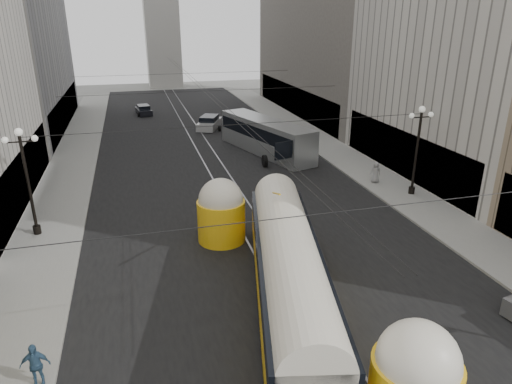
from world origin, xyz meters
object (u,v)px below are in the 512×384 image
city_bus (266,135)px  pedestrian_sidewalk_right (376,172)px  pedestrian_sidewalk_left (35,365)px  streetcar (289,269)px

city_bus → pedestrian_sidewalk_right: 12.11m
pedestrian_sidewalk_left → pedestrian_sidewalk_right: bearing=38.4°
streetcar → pedestrian_sidewalk_right: 17.79m
streetcar → city_bus: size_ratio=1.31×
streetcar → pedestrian_sidewalk_right: streetcar is taller
city_bus → pedestrian_sidewalk_left: (-15.99, -26.44, -0.74)m
city_bus → streetcar: bearing=-104.0°
streetcar → city_bus: streetcar is taller
city_bus → pedestrian_sidewalk_right: city_bus is taller
city_bus → pedestrian_sidewalk_left: size_ratio=7.61×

